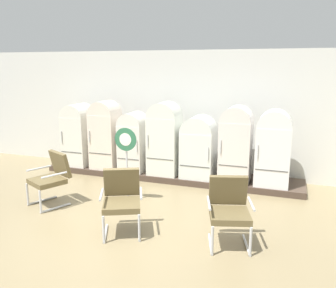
{
  "coord_description": "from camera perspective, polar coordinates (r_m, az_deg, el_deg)",
  "views": [
    {
      "loc": [
        2.58,
        -4.46,
        2.57
      ],
      "look_at": [
        0.07,
        2.75,
        0.87
      ],
      "focal_mm": 37.86,
      "sensor_mm": 36.0,
      "label": 1
    }
  ],
  "objects": [
    {
      "name": "refrigerator_3",
      "position": [
        7.97,
        -0.57,
        1.26
      ],
      "size": [
        0.67,
        0.64,
        1.64
      ],
      "color": "silver",
      "rests_on": "display_plinth"
    },
    {
      "name": "refrigerator_5",
      "position": [
        7.6,
        10.89,
        0.36
      ],
      "size": [
        0.64,
        0.66,
        1.61
      ],
      "color": "silver",
      "rests_on": "display_plinth"
    },
    {
      "name": "back_wall",
      "position": [
        8.59,
        1.56,
        5.22
      ],
      "size": [
        11.76,
        0.12,
        2.91
      ],
      "color": "silver",
      "rests_on": "ground"
    },
    {
      "name": "refrigerator_6",
      "position": [
        7.52,
        16.63,
        -0.31
      ],
      "size": [
        0.68,
        0.62,
        1.56
      ],
      "color": "white",
      "rests_on": "display_plinth"
    },
    {
      "name": "refrigerator_2",
      "position": [
        8.29,
        -5.6,
        0.65
      ],
      "size": [
        0.58,
        0.64,
        1.38
      ],
      "color": "silver",
      "rests_on": "display_plinth"
    },
    {
      "name": "armchair_left",
      "position": [
        6.96,
        -18.23,
        -4.87
      ],
      "size": [
        0.8,
        0.84,
        0.99
      ],
      "color": "silver",
      "rests_on": "ground"
    },
    {
      "name": "sign_stand",
      "position": [
        6.73,
        -6.68,
        -3.73
      ],
      "size": [
        0.43,
        0.32,
        1.45
      ],
      "color": "#2D2D30",
      "rests_on": "ground"
    },
    {
      "name": "armchair_right",
      "position": [
        5.28,
        9.8,
        -10.01
      ],
      "size": [
        0.74,
        0.79,
        0.99
      ],
      "color": "silver",
      "rests_on": "ground"
    },
    {
      "name": "display_plinth",
      "position": [
        8.3,
        0.17,
        -4.97
      ],
      "size": [
        5.99,
        0.95,
        0.13
      ],
      "primitive_type": "cube",
      "color": "#47382D",
      "rests_on": "ground"
    },
    {
      "name": "refrigerator_1",
      "position": [
        8.57,
        -10.05,
        1.8
      ],
      "size": [
        0.63,
        0.61,
        1.62
      ],
      "color": "silver",
      "rests_on": "display_plinth"
    },
    {
      "name": "refrigerator_0",
      "position": [
        9.02,
        -14.22,
        1.78
      ],
      "size": [
        0.61,
        0.7,
        1.51
      ],
      "color": "silver",
      "rests_on": "display_plinth"
    },
    {
      "name": "ground",
      "position": [
        5.77,
        -10.0,
        -14.37
      ],
      "size": [
        12.0,
        10.0,
        0.05
      ],
      "primitive_type": "cube",
      "color": "#867552"
    },
    {
      "name": "refrigerator_4",
      "position": [
        7.81,
        4.96,
        -0.24
      ],
      "size": [
        0.71,
        0.7,
        1.36
      ],
      "color": "silver",
      "rests_on": "display_plinth"
    },
    {
      "name": "armchair_center",
      "position": [
        5.6,
        -7.46,
        -8.57
      ],
      "size": [
        0.79,
        0.83,
        0.99
      ],
      "color": "silver",
      "rests_on": "ground"
    }
  ]
}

